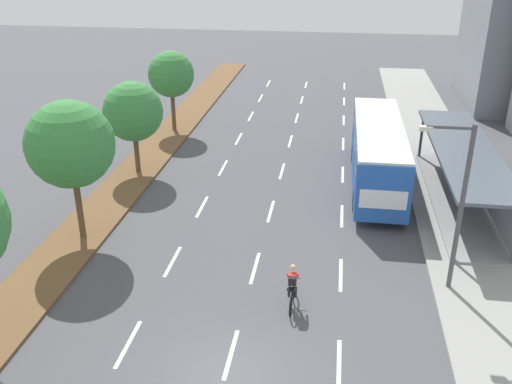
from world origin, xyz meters
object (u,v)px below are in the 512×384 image
(bus, at_px, (378,149))
(streetlight, at_px, (458,198))
(median_tree_fourth, at_px, (171,74))
(median_tree_second, at_px, (70,145))
(median_tree_third, at_px, (133,112))
(cyclist, at_px, (292,288))
(bus_shelter, at_px, (467,170))

(bus, distance_m, streetlight, 10.36)
(streetlight, bearing_deg, median_tree_fourth, 132.05)
(bus, distance_m, median_tree_second, 15.78)
(median_tree_third, bearing_deg, cyclist, -49.41)
(median_tree_third, bearing_deg, median_tree_second, -89.20)
(median_tree_second, height_order, median_tree_fourth, median_tree_second)
(median_tree_second, xyz_separation_m, median_tree_fourth, (-0.18, 15.53, -0.48))
(median_tree_third, height_order, median_tree_fourth, median_tree_fourth)
(median_tree_third, xyz_separation_m, median_tree_fourth, (-0.07, 7.77, 0.34))
(bus_shelter, xyz_separation_m, median_tree_third, (-17.70, 1.55, 1.78))
(median_tree_second, distance_m, median_tree_third, 7.81)
(median_tree_second, bearing_deg, median_tree_third, 90.80)
(median_tree_second, bearing_deg, median_tree_fourth, 90.68)
(bus, relative_size, cyclist, 6.20)
(cyclist, xyz_separation_m, median_tree_third, (-9.90, 11.55, 2.85))
(bus_shelter, xyz_separation_m, median_tree_fourth, (-17.78, 9.32, 2.12))
(bus, distance_m, median_tree_fourth, 15.51)
(bus_shelter, distance_m, bus, 4.70)
(cyclist, bearing_deg, bus_shelter, 52.03)
(bus_shelter, relative_size, median_tree_second, 2.09)
(cyclist, relative_size, median_tree_second, 0.29)
(cyclist, height_order, median_tree_second, median_tree_second)
(bus, relative_size, median_tree_third, 2.18)
(median_tree_third, distance_m, median_tree_fourth, 7.77)
(bus_shelter, height_order, median_tree_fourth, median_tree_fourth)
(median_tree_second, relative_size, median_tree_fourth, 1.15)
(bus, bearing_deg, median_tree_fourth, 151.25)
(bus_shelter, distance_m, streetlight, 8.56)
(cyclist, xyz_separation_m, median_tree_second, (-9.79, 3.78, 3.67))
(cyclist, bearing_deg, streetlight, 18.94)
(bus_shelter, xyz_separation_m, bus, (-4.28, 1.92, 0.20))
(cyclist, relative_size, streetlight, 0.28)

